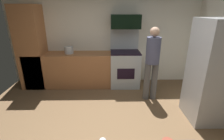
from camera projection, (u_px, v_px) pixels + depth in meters
The scene contains 9 objects.
ground_plane at pixel (105, 135), 2.80m from camera, with size 5.20×4.80×0.02m, color brown.
wall_back at pixel (106, 36), 4.54m from camera, with size 5.20×0.12×2.60m, color silver.
lower_cabinet_run at pixel (73, 70), 4.48m from camera, with size 2.40×0.60×0.90m, color #A0663C.
cabinet_column at pixel (32, 48), 4.26m from camera, with size 0.60×0.60×2.10m, color #A0663C.
oven_range at pixel (125, 67), 4.48m from camera, with size 0.76×0.65×1.52m.
microwave at pixel (126, 22), 4.15m from camera, with size 0.74×0.38×0.34m, color black.
refrigerator at pixel (219, 73), 2.94m from camera, with size 0.89×0.74×1.86m.
person_cook at pixel (152, 61), 3.62m from camera, with size 0.31×0.30×1.65m.
stock_pot at pixel (69, 50), 4.29m from camera, with size 0.23×0.23×0.18m, color #ADB4B6.
Camera 1 is at (0.08, -2.25, 1.99)m, focal length 26.58 mm.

